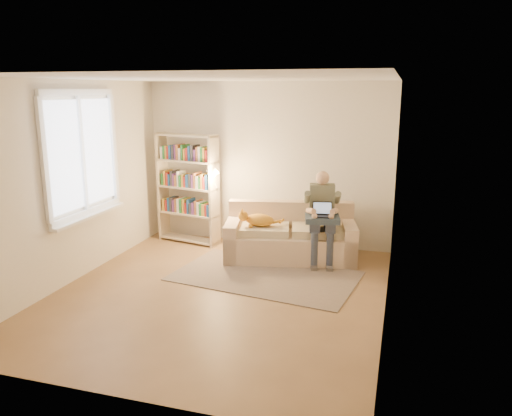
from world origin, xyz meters
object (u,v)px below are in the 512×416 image
(laptop, at_px, (319,212))
(bookshelf, at_px, (188,183))
(cat, at_px, (259,220))
(sofa, at_px, (290,239))
(person, at_px, (322,212))

(laptop, distance_m, bookshelf, 2.30)
(cat, bearing_deg, sofa, 14.77)
(person, height_order, cat, person)
(person, bearing_deg, sofa, 161.87)
(person, bearing_deg, cat, 178.40)
(cat, height_order, laptop, laptop)
(sofa, xyz_separation_m, cat, (-0.43, -0.22, 0.32))
(sofa, xyz_separation_m, person, (0.47, -0.05, 0.46))
(laptop, bearing_deg, person, 66.79)
(sofa, bearing_deg, bookshelf, 158.01)
(laptop, bearing_deg, bookshelf, 155.87)
(cat, bearing_deg, person, -1.60)
(bookshelf, bearing_deg, sofa, 1.73)
(sofa, bearing_deg, laptop, -32.29)
(cat, distance_m, bookshelf, 1.51)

